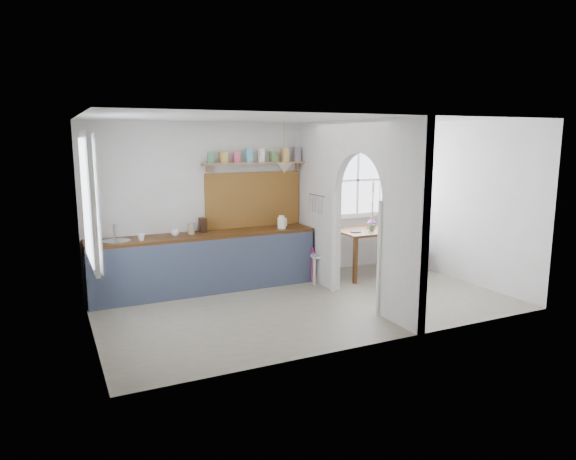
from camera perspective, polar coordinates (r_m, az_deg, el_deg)
name	(u,v)px	position (r m, az deg, el deg)	size (l,w,h in m)	color
floor	(309,304)	(7.43, 2.32, -8.23)	(5.80, 3.20, 0.01)	gray
ceiling	(310,119)	(7.06, 2.48, 12.23)	(5.80, 3.20, 0.01)	beige
walls	(309,215)	(7.13, 2.40, 1.73)	(5.81, 3.21, 2.60)	beige
partition	(350,201)	(7.51, 6.94, 3.25)	(0.12, 3.20, 2.60)	beige
kitchen_window	(87,200)	(6.29, -21.43, 3.11)	(0.10, 1.16, 1.50)	white
nook_window	(358,180)	(9.34, 7.74, 5.51)	(1.76, 0.10, 1.30)	white
counter	(205,261)	(8.09, -9.21, -3.47)	(3.50, 0.60, 0.90)	#4F2A15
sink	(116,242)	(7.72, -18.54, -1.23)	(0.40, 0.40, 0.02)	silver
backsplash	(254,200)	(8.46, -3.83, 3.39)	(1.65, 0.03, 0.90)	brown
shelf	(255,160)	(8.33, -3.67, 7.81)	(1.75, 0.20, 0.21)	#93633E
pendant_lamp	(284,168)	(8.16, -0.43, 6.90)	(0.26, 0.26, 0.16)	beige
utensil_rail	(317,195)	(8.18, 3.24, 3.87)	(0.02, 0.02, 0.50)	silver
dining_table	(372,252)	(9.03, 9.34, -2.41)	(1.28, 0.85, 0.80)	#4F2A15
chair_left	(322,253)	(8.51, 3.80, -2.60)	(0.43, 0.43, 0.93)	silver
chair_right	(414,247)	(9.56, 13.84, -1.81)	(0.37, 0.37, 0.82)	silver
kettle	(282,222)	(8.30, -0.72, 0.88)	(0.18, 0.14, 0.21)	white
mug_a	(141,237)	(7.62, -15.98, -0.77)	(0.11, 0.11, 0.10)	white
mug_b	(175,233)	(7.86, -12.40, -0.29)	(0.13, 0.13, 0.10)	silver
knife_block	(203,225)	(8.11, -9.45, 0.56)	(0.10, 0.14, 0.22)	#341A0F
jar	(191,229)	(7.97, -10.73, 0.15)	(0.11, 0.11, 0.17)	tan
towel_magenta	(313,266)	(8.44, 2.75, -4.04)	(0.02, 0.03, 0.62)	#C6147A
towel_orange	(313,268)	(8.42, 2.84, -4.25)	(0.02, 0.03, 0.52)	orange
bowl	(389,227)	(9.00, 11.13, 0.34)	(0.32, 0.32, 0.08)	silver
table_cup	(371,228)	(8.81, 9.26, 0.27)	(0.11, 0.11, 0.10)	#587756
plate	(356,232)	(8.64, 7.53, -0.18)	(0.19, 0.19, 0.02)	black
vase	(372,222)	(9.15, 9.27, 0.86)	(0.17, 0.17, 0.18)	#603772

